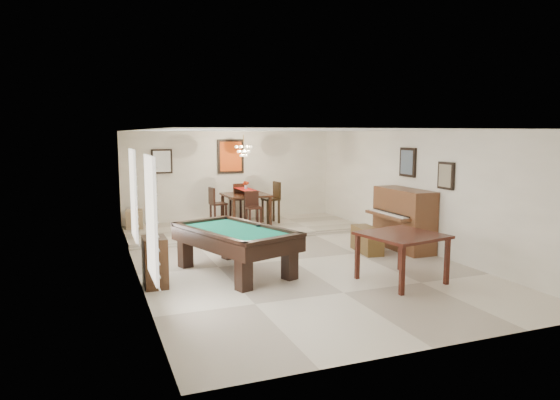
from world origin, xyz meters
TOP-DOWN VIEW (x-y plane):
  - ground_plane at (0.00, 0.00)m, footprint 6.00×9.00m
  - wall_back at (0.00, 4.50)m, footprint 6.00×0.04m
  - wall_front at (0.00, -4.50)m, footprint 6.00×0.04m
  - wall_left at (-3.00, 0.00)m, footprint 0.04×9.00m
  - wall_right at (3.00, 0.00)m, footprint 0.04×9.00m
  - ceiling at (0.00, 0.00)m, footprint 6.00×9.00m
  - dining_step at (0.00, 3.25)m, footprint 6.00×2.50m
  - window_left_front at (-2.97, -2.20)m, footprint 0.06×1.00m
  - window_left_rear at (-2.97, 0.60)m, footprint 0.06×1.00m
  - pool_table at (-1.30, -0.50)m, footprint 2.01×2.69m
  - square_table at (1.22, -2.06)m, footprint 1.43×1.43m
  - upright_piano at (2.53, -0.01)m, footprint 0.90×1.61m
  - piano_bench at (1.79, 0.03)m, footprint 0.49×1.00m
  - apothecary_chest at (-2.78, -0.82)m, footprint 0.37×0.56m
  - dining_table at (0.14, 3.48)m, footprint 1.18×1.18m
  - flower_vase at (0.14, 3.48)m, footprint 0.16×0.16m
  - dining_chair_south at (0.10, 2.72)m, footprint 0.37×0.37m
  - dining_chair_north at (0.11, 4.20)m, footprint 0.43×0.43m
  - dining_chair_west at (-0.62, 3.48)m, footprint 0.43×0.43m
  - dining_chair_east at (0.84, 3.50)m, footprint 0.45×0.45m
  - corner_bench at (-2.69, 4.05)m, footprint 0.47×0.56m
  - chandelier at (0.00, 3.20)m, footprint 0.44×0.44m
  - back_painting at (0.00, 4.46)m, footprint 0.75×0.06m
  - back_mirror at (-1.90, 4.46)m, footprint 0.55×0.06m
  - right_picture_upper at (2.96, 0.30)m, footprint 0.06×0.55m
  - right_picture_lower at (2.96, -1.00)m, footprint 0.06×0.45m

SIDE VIEW (x-z plane):
  - ground_plane at x=0.00m, z-range -0.02..0.00m
  - dining_step at x=0.00m, z-range 0.00..0.12m
  - piano_bench at x=1.79m, z-range 0.00..0.53m
  - corner_bench at x=-2.69m, z-range 0.12..0.58m
  - pool_table at x=-1.30m, z-range 0.00..0.80m
  - apothecary_chest at x=-2.78m, z-range 0.00..0.84m
  - square_table at x=1.22m, z-range 0.00..0.84m
  - dining_table at x=0.14m, z-range 0.12..1.07m
  - dining_chair_south at x=0.10m, z-range 0.12..1.09m
  - dining_chair_west at x=-0.62m, z-range 0.12..1.16m
  - dining_chair_north at x=0.11m, z-range 0.12..1.18m
  - upright_piano at x=2.53m, z-range 0.00..1.34m
  - dining_chair_east at x=0.84m, z-range 0.12..1.24m
  - flower_vase at x=0.14m, z-range 1.07..1.30m
  - wall_back at x=0.00m, z-range 0.00..2.60m
  - wall_front at x=0.00m, z-range 0.00..2.60m
  - wall_left at x=-3.00m, z-range 0.00..2.60m
  - wall_right at x=3.00m, z-range 0.00..2.60m
  - window_left_front at x=-2.97m, z-range 0.55..2.25m
  - window_left_rear at x=-2.97m, z-range 0.55..2.25m
  - right_picture_lower at x=2.96m, z-range 1.42..1.98m
  - back_mirror at x=-1.90m, z-range 1.48..2.12m
  - back_painting at x=0.00m, z-range 1.42..2.38m
  - right_picture_upper at x=2.96m, z-range 1.57..2.23m
  - chandelier at x=0.00m, z-range 1.90..2.50m
  - ceiling at x=0.00m, z-range 2.58..2.62m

